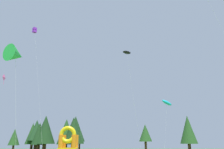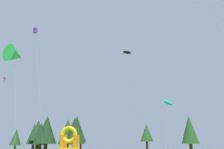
{
  "view_description": "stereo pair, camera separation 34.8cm",
  "coord_description": "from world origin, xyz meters",
  "px_view_note": "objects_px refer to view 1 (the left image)",
  "views": [
    {
      "loc": [
        0.27,
        -28.23,
        2.87
      ],
      "look_at": [
        0.0,
        6.76,
        12.64
      ],
      "focal_mm": 37.84,
      "sensor_mm": 36.0,
      "label": 1
    },
    {
      "loc": [
        0.62,
        -28.22,
        2.87
      ],
      "look_at": [
        0.0,
        6.76,
        12.64
      ],
      "focal_mm": 37.84,
      "sensor_mm": 36.0,
      "label": 2
    }
  ],
  "objects_px": {
    "kite_green_delta": "(16,55)",
    "kite_cyan_parafoil": "(167,103)",
    "kite_black_parafoil": "(127,53)",
    "inflatable_yellow_castle": "(68,143)",
    "kite_pink_diamond": "(4,79)",
    "kite_purple_box": "(35,31)"
  },
  "relations": [
    {
      "from": "kite_black_parafoil",
      "to": "inflatable_yellow_castle",
      "type": "bearing_deg",
      "value": 125.24
    },
    {
      "from": "kite_green_delta",
      "to": "kite_cyan_parafoil",
      "type": "bearing_deg",
      "value": 51.21
    },
    {
      "from": "kite_black_parafoil",
      "to": "kite_purple_box",
      "type": "bearing_deg",
      "value": 166.47
    },
    {
      "from": "kite_black_parafoil",
      "to": "kite_cyan_parafoil",
      "type": "distance_m",
      "value": 16.51
    },
    {
      "from": "kite_cyan_parafoil",
      "to": "kite_green_delta",
      "type": "distance_m",
      "value": 35.6
    },
    {
      "from": "kite_cyan_parafoil",
      "to": "kite_black_parafoil",
      "type": "bearing_deg",
      "value": -129.03
    },
    {
      "from": "kite_pink_diamond",
      "to": "inflatable_yellow_castle",
      "type": "distance_m",
      "value": 24.94
    },
    {
      "from": "kite_black_parafoil",
      "to": "kite_cyan_parafoil",
      "type": "relative_size",
      "value": 1.59
    },
    {
      "from": "kite_purple_box",
      "to": "inflatable_yellow_castle",
      "type": "xyz_separation_m",
      "value": [
        5.44,
        14.46,
        -22.62
      ]
    },
    {
      "from": "kite_black_parafoil",
      "to": "kite_pink_diamond",
      "type": "xyz_separation_m",
      "value": [
        -20.55,
        -2.51,
        -5.47
      ]
    },
    {
      "from": "inflatable_yellow_castle",
      "to": "kite_black_parafoil",
      "type": "bearing_deg",
      "value": -54.76
    },
    {
      "from": "kite_green_delta",
      "to": "kite_purple_box",
      "type": "height_order",
      "value": "kite_purple_box"
    },
    {
      "from": "kite_black_parafoil",
      "to": "inflatable_yellow_castle",
      "type": "distance_m",
      "value": 28.18
    },
    {
      "from": "kite_cyan_parafoil",
      "to": "kite_green_delta",
      "type": "xyz_separation_m",
      "value": [
        -22.29,
        -27.74,
        0.97
      ]
    },
    {
      "from": "inflatable_yellow_castle",
      "to": "kite_pink_diamond",
      "type": "bearing_deg",
      "value": -108.33
    },
    {
      "from": "kite_green_delta",
      "to": "inflatable_yellow_castle",
      "type": "height_order",
      "value": "kite_green_delta"
    },
    {
      "from": "kite_pink_diamond",
      "to": "kite_green_delta",
      "type": "height_order",
      "value": "kite_pink_diamond"
    },
    {
      "from": "kite_cyan_parafoil",
      "to": "inflatable_yellow_castle",
      "type": "relative_size",
      "value": 1.89
    },
    {
      "from": "inflatable_yellow_castle",
      "to": "kite_cyan_parafoil",
      "type": "bearing_deg",
      "value": -18.33
    },
    {
      "from": "kite_pink_diamond",
      "to": "kite_purple_box",
      "type": "relative_size",
      "value": 0.52
    },
    {
      "from": "kite_cyan_parafoil",
      "to": "kite_purple_box",
      "type": "distance_m",
      "value": 32.24
    },
    {
      "from": "kite_black_parafoil",
      "to": "kite_purple_box",
      "type": "height_order",
      "value": "kite_purple_box"
    }
  ]
}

